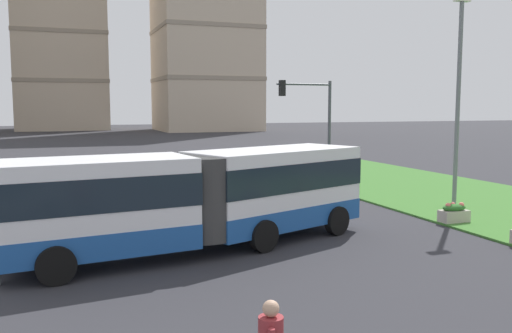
{
  "coord_description": "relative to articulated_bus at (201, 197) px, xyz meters",
  "views": [
    {
      "loc": [
        -7.0,
        -4.04,
        4.44
      ],
      "look_at": [
        -0.05,
        15.02,
        2.2
      ],
      "focal_mm": 38.62,
      "sensor_mm": 36.0,
      "label": 1
    }
  ],
  "objects": [
    {
      "name": "articulated_bus",
      "position": [
        0.0,
        0.0,
        0.0
      ],
      "size": [
        11.91,
        5.37,
        3.0
      ],
      "color": "white",
      "rests_on": "ground"
    },
    {
      "name": "flower_planter_4",
      "position": [
        9.88,
        0.3,
        -1.23
      ],
      "size": [
        1.1,
        0.56,
        0.74
      ],
      "color": "#B7AD9E",
      "rests_on": "grass_median"
    },
    {
      "name": "traffic_light_near_left",
      "position": [
        -3.09,
        -15.29,
        2.23
      ],
      "size": [
        4.52,
        0.28,
        5.54
      ],
      "color": "#474C51",
      "rests_on": "ground"
    },
    {
      "name": "traffic_light_far_right",
      "position": [
        8.49,
        9.71,
        2.27
      ],
      "size": [
        3.1,
        0.28,
        5.74
      ],
      "color": "#474C51",
      "rests_on": "ground"
    },
    {
      "name": "streetlight_median",
      "position": [
        11.78,
        2.58,
        3.25
      ],
      "size": [
        0.7,
        0.28,
        8.92
      ],
      "color": "slate",
      "rests_on": "ground"
    },
    {
      "name": "apartment_tower_centre",
      "position": [
        21.98,
        81.96,
        20.41
      ],
      "size": [
        17.38,
        16.81,
        44.09
      ],
      "color": "#C6B299",
      "rests_on": "ground"
    }
  ]
}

